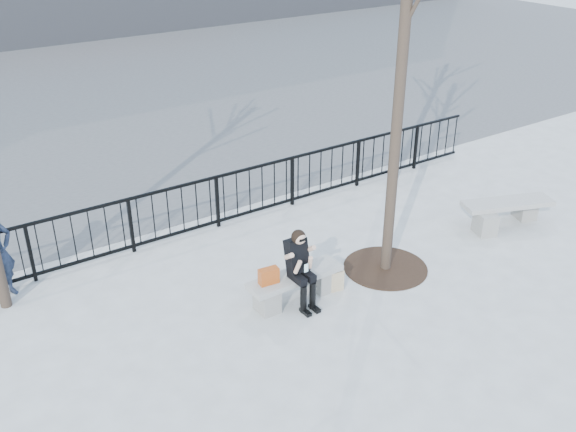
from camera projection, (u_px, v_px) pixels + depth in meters
ground at (295, 299)px, 10.61m from camera, size 120.00×120.00×0.00m
street_surface at (43, 91)px, 21.68m from camera, size 60.00×23.00×0.01m
railing at (208, 204)px, 12.58m from camera, size 14.00×0.06×1.10m
tree_grate at (385, 268)px, 11.49m from camera, size 1.50×1.50×0.02m
bench_main at (295, 284)px, 10.48m from camera, size 1.65×0.46×0.49m
bench_second at (507, 210)px, 12.82m from camera, size 1.83×0.51×0.54m
seated_woman at (301, 269)px, 10.19m from camera, size 0.50×0.64×1.34m
handbag at (269, 276)px, 10.10m from camera, size 0.33×0.18×0.26m
shopping_bag at (332, 281)px, 10.77m from camera, size 0.41×0.22×0.37m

